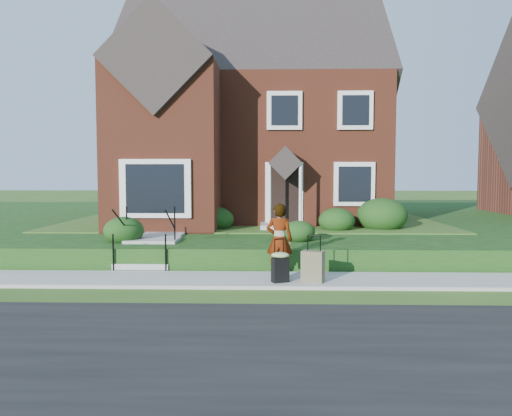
{
  "coord_description": "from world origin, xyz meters",
  "views": [
    {
      "loc": [
        0.7,
        -11.22,
        2.47
      ],
      "look_at": [
        0.34,
        2.0,
        1.55
      ],
      "focal_mm": 35.0,
      "sensor_mm": 36.0,
      "label": 1
    }
  ],
  "objects_px": {
    "front_steps": "(149,248)",
    "suitcase_black": "(280,265)",
    "woman": "(279,240)",
    "suitcase_olive": "(313,266)"
  },
  "relations": [
    {
      "from": "woman",
      "to": "suitcase_olive",
      "type": "distance_m",
      "value": 1.08
    },
    {
      "from": "suitcase_black",
      "to": "suitcase_olive",
      "type": "relative_size",
      "value": 0.93
    },
    {
      "from": "woman",
      "to": "front_steps",
      "type": "bearing_deg",
      "value": -16.21
    },
    {
      "from": "front_steps",
      "to": "suitcase_black",
      "type": "xyz_separation_m",
      "value": [
        3.44,
        -2.23,
        -0.02
      ]
    },
    {
      "from": "front_steps",
      "to": "woman",
      "type": "xyz_separation_m",
      "value": [
        3.43,
        -1.58,
        0.45
      ]
    },
    {
      "from": "suitcase_black",
      "to": "suitcase_olive",
      "type": "height_order",
      "value": "suitcase_olive"
    },
    {
      "from": "suitcase_olive",
      "to": "front_steps",
      "type": "bearing_deg",
      "value": 173.43
    },
    {
      "from": "woman",
      "to": "suitcase_olive",
      "type": "relative_size",
      "value": 1.63
    },
    {
      "from": "front_steps",
      "to": "suitcase_black",
      "type": "relative_size",
      "value": 2.1
    },
    {
      "from": "woman",
      "to": "suitcase_olive",
      "type": "height_order",
      "value": "woman"
    }
  ]
}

